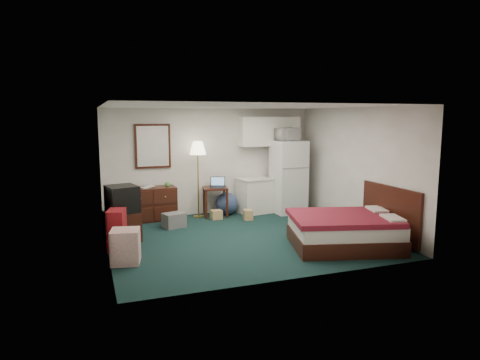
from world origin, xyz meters
name	(u,v)px	position (x,y,z in m)	size (l,w,h in m)	color
floor	(243,237)	(0.00, 0.00, 0.00)	(5.00, 4.50, 0.01)	black
ceiling	(243,106)	(0.00, 0.00, 2.50)	(5.00, 4.50, 0.01)	beige
walls	(243,173)	(0.00, 0.00, 1.25)	(5.01, 4.51, 2.50)	beige
mirror	(153,146)	(-1.35, 2.22, 1.65)	(0.80, 0.06, 1.00)	white
upper_cabinets	(269,131)	(1.45, 2.08, 1.95)	(1.50, 0.35, 0.70)	white
headboard	(390,213)	(2.46, -1.20, 0.55)	(0.06, 1.56, 1.00)	black
dresser	(151,204)	(-1.46, 1.98, 0.37)	(1.10, 0.50, 0.75)	black
floor_lamp	(198,180)	(-0.38, 1.94, 0.88)	(0.38, 0.38, 1.75)	#B5963E
desk	(215,202)	(0.01, 1.89, 0.34)	(0.54, 0.54, 0.68)	black
exercise_ball	(227,203)	(0.31, 1.96, 0.27)	(0.53, 0.53, 0.53)	navy
kitchen_counter	(255,196)	(1.01, 1.91, 0.41)	(0.74, 0.57, 0.81)	white
fridge	(288,177)	(1.79, 1.67, 0.87)	(0.72, 0.72, 1.74)	silver
bed	(344,231)	(1.48, -1.20, 0.29)	(1.81, 1.41, 0.58)	#541625
tv_stand	(122,226)	(-2.21, 0.56, 0.28)	(0.56, 0.61, 0.56)	black
suitcase	(117,230)	(-2.34, 0.00, 0.36)	(0.28, 0.44, 0.72)	#5E0A0A
retail_box	(125,246)	(-2.26, -0.74, 0.27)	(0.44, 0.44, 0.55)	silver
file_bin	(174,220)	(-1.10, 1.20, 0.15)	(0.44, 0.33, 0.30)	slate
cardboard_box_a	(216,215)	(-0.06, 1.59, 0.10)	(0.24, 0.21, 0.21)	#997B4A
cardboard_box_b	(248,215)	(0.61, 1.30, 0.11)	(0.19, 0.23, 0.23)	#997B4A
laptop	(217,183)	(0.05, 1.84, 0.80)	(0.34, 0.27, 0.23)	black
crt_tv	(122,199)	(-2.19, 0.55, 0.80)	(0.53, 0.57, 0.49)	black
microwave	(287,133)	(1.75, 1.69, 1.92)	(0.54, 0.30, 0.37)	silver
book_a	(141,184)	(-1.67, 1.91, 0.85)	(0.15, 0.02, 0.21)	#997B4A
book_b	(146,182)	(-1.56, 2.04, 0.87)	(0.18, 0.02, 0.25)	#997B4A
mug	(167,184)	(-1.09, 1.94, 0.81)	(0.12, 0.09, 0.12)	#509A42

